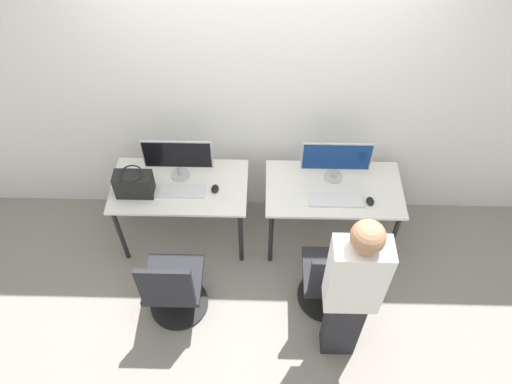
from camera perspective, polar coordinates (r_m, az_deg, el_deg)
ground_plane at (r=4.47m, az=-0.04°, el=-8.23°), size 20.00×20.00×0.00m
wall_back at (r=3.90m, az=0.21°, el=12.08°), size 12.00×0.05×2.80m
desk_left at (r=4.20m, az=-8.64°, el=-0.00°), size 1.12×0.60×0.70m
monitor_left at (r=4.05m, az=-8.95°, el=4.03°), size 0.56×0.15×0.39m
keyboard_left at (r=4.09m, az=-8.90°, el=0.12°), size 0.43×0.14×0.02m
mouse_left at (r=4.06m, az=-4.71°, el=0.37°), size 0.06×0.09×0.03m
office_chair_left at (r=4.00m, az=-9.40°, el=-10.93°), size 0.48×0.48×0.87m
desk_right at (r=4.18m, az=8.79°, el=-0.31°), size 1.12×0.60×0.70m
monitor_right at (r=4.04m, az=9.17°, el=3.78°), size 0.56×0.15×0.39m
keyboard_right at (r=4.03m, az=9.09°, el=-0.94°), size 0.43×0.14×0.02m
mouse_right at (r=4.07m, az=12.92°, el=-1.03°), size 0.06×0.09×0.03m
office_chair_right at (r=4.02m, az=8.53°, el=-10.08°), size 0.48×0.48×0.87m
person_right at (r=3.41m, az=10.88°, el=-11.06°), size 0.36×0.21×1.59m
handbag at (r=4.06m, az=-13.78°, el=0.91°), size 0.30×0.18×0.25m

